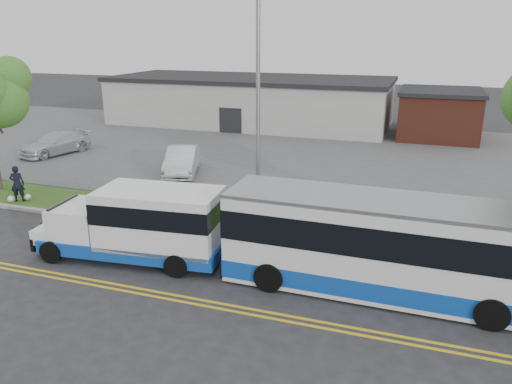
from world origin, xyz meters
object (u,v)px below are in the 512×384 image
at_px(transit_bus, 401,248).
at_px(parked_car_b, 55,144).
at_px(parked_car_a, 182,161).
at_px(pedestrian, 17,184).
at_px(streetlight_near, 257,109).
at_px(shuttle_bus, 143,222).

relative_size(transit_bus, parked_car_b, 2.30).
bearing_deg(parked_car_a, pedestrian, -146.14).
xyz_separation_m(transit_bus, parked_car_b, (-23.96, 12.25, -0.79)).
bearing_deg(parked_car_b, transit_bus, -12.22).
relative_size(streetlight_near, transit_bus, 0.82).
bearing_deg(transit_bus, shuttle_bus, -177.08).
height_order(shuttle_bus, transit_bus, transit_bus).
bearing_deg(shuttle_bus, streetlight_near, 50.36).
distance_m(streetlight_near, pedestrian, 13.13).
bearing_deg(parked_car_b, pedestrian, -44.74).
height_order(parked_car_a, parked_car_b, parked_car_a).
bearing_deg(parked_car_b, shuttle_bus, -25.84).
distance_m(pedestrian, parked_car_a, 9.10).
xyz_separation_m(shuttle_bus, parked_car_a, (-3.98, 10.93, -0.58)).
relative_size(streetlight_near, parked_car_b, 1.89).
xyz_separation_m(pedestrian, parked_car_b, (-5.29, 9.01, -0.19)).
bearing_deg(pedestrian, parked_car_a, -156.84).
relative_size(shuttle_bus, transit_bus, 0.65).
bearing_deg(streetlight_near, transit_bus, -32.99).
xyz_separation_m(shuttle_bus, transit_bus, (9.26, 0.39, 0.13)).
height_order(streetlight_near, shuttle_bus, streetlight_near).
bearing_deg(parked_car_b, streetlight_near, -9.96).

